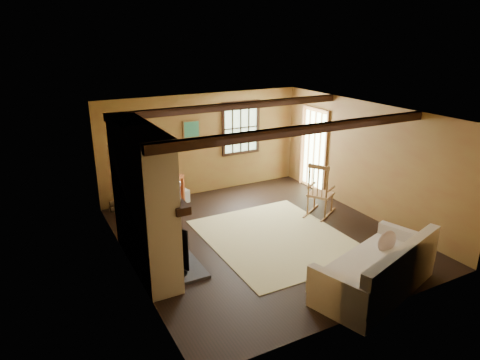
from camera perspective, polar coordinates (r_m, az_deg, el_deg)
ground at (r=8.34m, az=2.89°, el=-7.47°), size 5.50×5.50×0.00m
room_envelope at (r=8.07m, az=3.50°, el=4.03°), size 5.02×5.52×2.44m
fireplace at (r=7.09m, az=-12.62°, el=-3.15°), size 1.02×2.30×2.40m
rug at (r=8.28m, az=4.80°, el=-7.70°), size 2.50×3.00×0.01m
rocking_chair at (r=9.25m, az=10.60°, el=-1.72°), size 0.94×0.81×1.16m
sofa at (r=6.90m, az=17.99°, el=-11.69°), size 2.34×1.54×0.87m
firewood_pile at (r=9.79m, az=-14.87°, el=-3.10°), size 0.72×0.13×0.26m
laundry_basket at (r=9.94m, az=-8.48°, el=-2.20°), size 0.58×0.50×0.30m
basket_pillow at (r=9.85m, az=-8.55°, el=-0.86°), size 0.47×0.42×0.19m
armchair at (r=9.46m, az=-11.17°, el=-1.76°), size 1.24×1.25×0.83m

